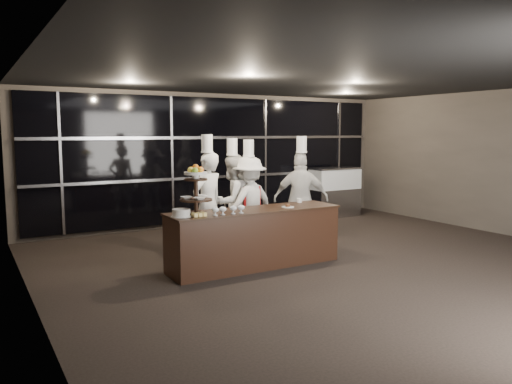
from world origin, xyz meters
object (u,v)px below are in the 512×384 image
layer_cake (181,213)px  chef_b (232,201)px  buffet_counter (255,238)px  chef_d (301,198)px  display_case (335,190)px  display_stand (196,186)px  chef_a (208,203)px  chef_c (249,203)px

layer_cake → chef_b: (1.53, 1.32, -0.10)m
buffet_counter → chef_b: 1.36m
chef_d → display_case: bearing=39.6°
display_stand → chef_b: size_ratio=0.37×
chef_b → layer_cake: bearing=-139.2°
chef_b → chef_d: (1.26, -0.38, 0.02)m
layer_cake → chef_a: bearing=49.2°
buffet_counter → layer_cake: 1.36m
display_stand → buffet_counter: bearing=0.0°
display_case → chef_b: chef_b is taller
layer_cake → chef_a: chef_a is taller
chef_d → chef_a: bearing=176.3°
display_case → chef_d: size_ratio=0.63×
display_case → display_stand: bearing=-149.4°
display_stand → chef_d: bearing=19.3°
buffet_counter → chef_d: 1.82m
chef_a → chef_d: 1.88m
display_case → chef_c: (-3.62, -1.97, 0.17)m
layer_cake → chef_a: 1.40m
buffet_counter → layer_cake: bearing=-177.7°
layer_cake → chef_b: bearing=40.8°
chef_a → chef_d: bearing=-3.7°
buffet_counter → chef_d: chef_d is taller
chef_a → display_stand: bearing=-123.2°
chef_a → chef_c: chef_a is taller
display_case → chef_b: 4.23m
display_stand → chef_b: bearing=44.9°
chef_c → chef_d: chef_d is taller
layer_cake → chef_b: chef_b is taller
chef_d → layer_cake: bearing=-161.4°
chef_c → display_case: bearing=28.5°
chef_c → chef_b: bearing=136.2°
layer_cake → chef_d: (2.79, 0.94, -0.08)m
chef_b → chef_d: 1.31m
layer_cake → chef_a: size_ratio=0.14×
buffet_counter → display_stand: size_ratio=3.81×
chef_a → chef_d: size_ratio=1.02×
buffet_counter → chef_a: chef_a is taller
buffet_counter → chef_a: 1.16m
display_stand → chef_c: chef_c is taller
buffet_counter → chef_d: (1.53, 0.89, 0.43)m
display_stand → layer_cake: 0.45m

